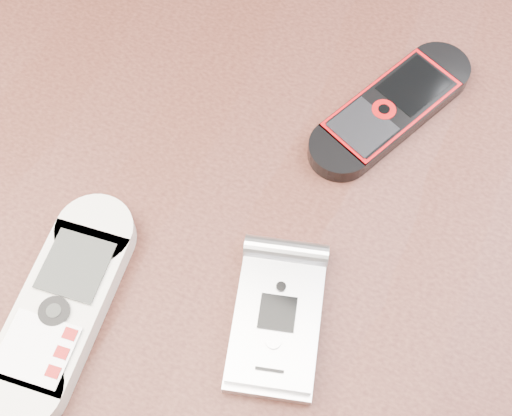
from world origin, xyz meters
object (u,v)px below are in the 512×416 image
object	(u,v)px
table	(251,268)
nokia_white	(62,307)
nokia_black_red	(391,109)
motorola_razr	(277,321)

from	to	relation	value
table	nokia_white	distance (m)	0.19
table	nokia_black_red	world-z (taller)	nokia_black_red
table	motorola_razr	size ratio (longest dim) A/B	10.61
nokia_black_red	nokia_white	bearing A→B (deg)	-97.43
nokia_white	motorola_razr	bearing A→B (deg)	13.69
nokia_black_red	table	bearing A→B (deg)	-93.88
table	motorola_razr	bearing A→B (deg)	-55.26
nokia_white	motorola_razr	distance (m)	0.14
table	nokia_white	xyz separation A→B (m)	(-0.09, -0.12, 0.12)
table	nokia_black_red	distance (m)	0.18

